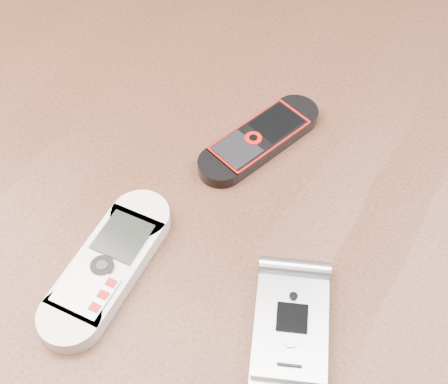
% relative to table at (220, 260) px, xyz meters
% --- Properties ---
extents(table, '(1.20, 0.80, 0.75)m').
position_rel_table_xyz_m(table, '(0.00, 0.00, 0.00)').
color(table, black).
rests_on(table, ground).
extents(nokia_white, '(0.06, 0.15, 0.02)m').
position_rel_table_xyz_m(nokia_white, '(-0.04, -0.11, 0.11)').
color(nokia_white, silver).
rests_on(nokia_white, table).
extents(nokia_black_red, '(0.08, 0.14, 0.01)m').
position_rel_table_xyz_m(nokia_black_red, '(0.00, 0.07, 0.11)').
color(nokia_black_red, black).
rests_on(nokia_black_red, table).
extents(motorola_razr, '(0.09, 0.12, 0.02)m').
position_rel_table_xyz_m(motorola_razr, '(0.11, -0.08, 0.11)').
color(motorola_razr, '#B5B5BA').
rests_on(motorola_razr, table).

